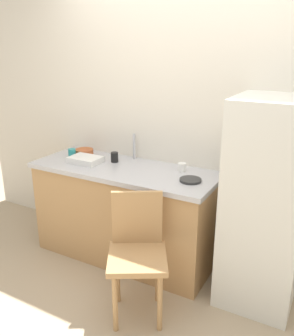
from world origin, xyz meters
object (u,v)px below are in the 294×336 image
dish_tray (85,160)px  cup_black (115,157)px  cup_white (182,167)px  refrigerator (266,205)px  terracotta_bowl (84,152)px  hotplate (190,180)px  cup_teal (72,153)px  chair (137,250)px

dish_tray → cup_black: bearing=31.0°
cup_white → refrigerator: bearing=-11.0°
terracotta_bowl → cup_black: cup_black is taller
hotplate → cup_white: 0.24m
dish_tray → cup_white: (0.85, 0.19, 0.01)m
cup_black → cup_white: size_ratio=1.26×
dish_tray → cup_teal: 0.20m
terracotta_bowl → cup_teal: size_ratio=2.06×
terracotta_bowl → cup_teal: bearing=-106.0°
dish_tray → cup_teal: bearing=165.1°
chair → hotplate: chair is taller
chair → cup_white: cup_white is taller
refrigerator → dish_tray: 1.58m
terracotta_bowl → hotplate: terracotta_bowl is taller
cup_teal → cup_white: bearing=7.8°
terracotta_bowl → cup_teal: 0.14m
dish_tray → cup_white: cup_white is taller
cup_white → cup_teal: (-1.05, -0.14, 0.01)m
refrigerator → cup_black: bearing=176.6°
terracotta_bowl → chair: bearing=-35.5°
chair → cup_black: cup_black is taller
dish_tray → hotplate: dish_tray is taller
chair → cup_teal: (-1.04, 0.58, 0.40)m
refrigerator → chair: 0.97m
refrigerator → dish_tray: size_ratio=5.50×
refrigerator → cup_teal: 1.77m
terracotta_bowl → cup_white: size_ratio=2.44×
dish_tray → cup_black: size_ratio=3.16×
cup_white → cup_teal: 1.06m
terracotta_bowl → cup_white: cup_white is taller
refrigerator → cup_white: (-0.72, 0.14, 0.13)m
hotplate → dish_tray: bearing=-179.2°
cup_black → cup_teal: bearing=-168.9°
refrigerator → dish_tray: refrigerator is taller
refrigerator → terracotta_bowl: size_ratio=8.97×
dish_tray → chair: bearing=-32.2°
dish_tray → terracotta_bowl: 0.24m
dish_tray → cup_black: cup_black is taller
cup_teal → refrigerator: bearing=0.1°
hotplate → cup_white: (-0.15, 0.18, 0.03)m
refrigerator → cup_teal: size_ratio=18.46×
cup_white → cup_black: bearing=-174.5°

